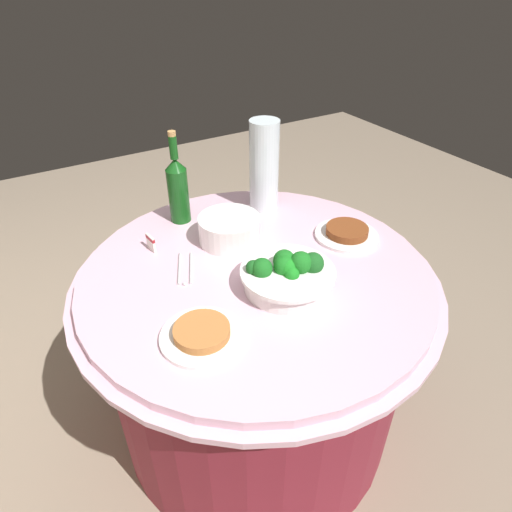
% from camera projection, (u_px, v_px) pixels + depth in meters
% --- Properties ---
extents(ground_plane, '(6.00, 6.00, 0.00)m').
position_uv_depth(ground_plane, '(256.00, 414.00, 1.81)').
color(ground_plane, gray).
extents(buffet_table, '(1.16, 1.16, 0.74)m').
position_uv_depth(buffet_table, '(256.00, 350.00, 1.59)').
color(buffet_table, maroon).
rests_on(buffet_table, ground_plane).
extents(broccoli_bowl, '(0.28, 0.28, 0.12)m').
position_uv_depth(broccoli_bowl, '(288.00, 274.00, 1.29)').
color(broccoli_bowl, white).
rests_on(broccoli_bowl, buffet_table).
extents(plate_stack, '(0.21, 0.21, 0.09)m').
position_uv_depth(plate_stack, '(229.00, 229.00, 1.49)').
color(plate_stack, white).
rests_on(plate_stack, buffet_table).
extents(wine_bottle, '(0.07, 0.07, 0.34)m').
position_uv_depth(wine_bottle, '(178.00, 188.00, 1.56)').
color(wine_bottle, '#114814').
rests_on(wine_bottle, buffet_table).
extents(decorative_fruit_vase, '(0.11, 0.11, 0.34)m').
position_uv_depth(decorative_fruit_vase, '(264.00, 170.00, 1.63)').
color(decorative_fruit_vase, silver).
rests_on(decorative_fruit_vase, buffet_table).
extents(serving_tongs, '(0.16, 0.11, 0.01)m').
position_uv_depth(serving_tongs, '(185.00, 269.00, 1.37)').
color(serving_tongs, silver).
rests_on(serving_tongs, buffet_table).
extents(food_plate_peanuts, '(0.22, 0.22, 0.04)m').
position_uv_depth(food_plate_peanuts, '(202.00, 334.00, 1.13)').
color(food_plate_peanuts, white).
rests_on(food_plate_peanuts, buffet_table).
extents(food_plate_stir_fry, '(0.22, 0.22, 0.04)m').
position_uv_depth(food_plate_stir_fry, '(347.00, 233.00, 1.53)').
color(food_plate_stir_fry, white).
rests_on(food_plate_stir_fry, buffet_table).
extents(label_placard_front, '(0.05, 0.01, 0.05)m').
position_uv_depth(label_placard_front, '(151.00, 242.00, 1.45)').
color(label_placard_front, white).
rests_on(label_placard_front, buffet_table).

